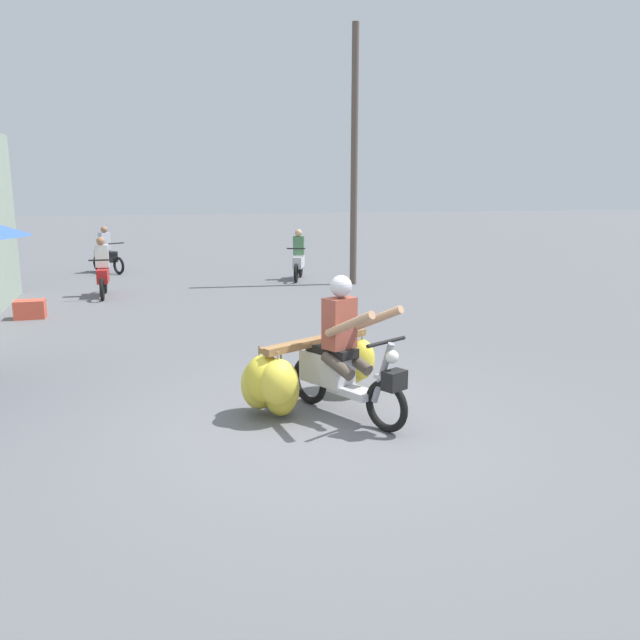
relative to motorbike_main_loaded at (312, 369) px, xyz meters
name	(u,v)px	position (x,y,z in m)	size (l,w,h in m)	color
ground_plane	(322,429)	(-0.05, -0.59, -0.48)	(120.00, 120.00, 0.00)	slate
motorbike_main_loaded	(312,369)	(0.00, 0.00, 0.00)	(1.82, 1.97, 1.58)	black
motorbike_distant_ahead_left	(299,259)	(2.52, 10.39, 0.08)	(0.75, 1.54, 1.40)	black
motorbike_distant_ahead_right	(103,272)	(-2.61, 8.94, 0.08)	(0.50, 1.62, 1.40)	black
motorbike_distant_far_ahead	(106,254)	(-2.69, 13.47, 0.08)	(0.99, 1.38, 1.40)	black
produce_crate	(30,309)	(-3.89, 6.61, -0.30)	(0.56, 0.40, 0.36)	#CC4C38
utility_pole	(354,158)	(3.71, 9.17, 2.79)	(0.18, 0.18, 6.54)	brown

